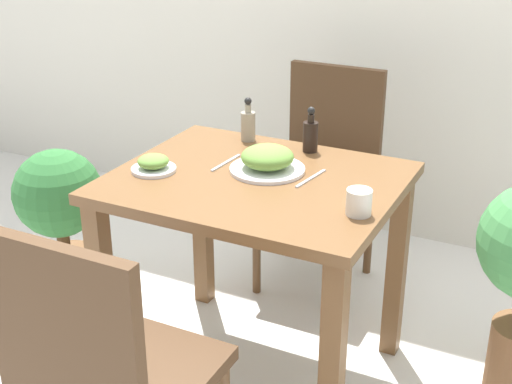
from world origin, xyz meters
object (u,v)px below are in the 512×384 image
side_plate (153,164)px  drink_cup (359,202)px  potted_plant_left (61,225)px  condiment_bottle (310,135)px  food_plate (267,160)px  chair_far (324,165)px  sauce_bottle (248,124)px  chair_near (104,370)px

side_plate → drink_cup: drink_cup is taller
potted_plant_left → condiment_bottle: bearing=18.5°
food_plate → potted_plant_left: bearing=-175.5°
condiment_bottle → chair_far: bearing=104.0°
food_plate → sauce_bottle: size_ratio=1.53×
potted_plant_left → side_plate: bearing=-10.7°
drink_cup → condiment_bottle: condiment_bottle is taller
side_plate → potted_plant_left: size_ratio=0.21×
sauce_bottle → condiment_bottle: same height
chair_far → condiment_bottle: chair_far is taller
sauce_bottle → condiment_bottle: 0.24m
chair_near → side_plate: (-0.29, 0.66, 0.24)m
side_plate → chair_near: bearing=-66.4°
chair_near → chair_far: size_ratio=1.00×
chair_far → condiment_bottle: 0.52m
chair_near → sauce_bottle: 1.11m
chair_near → side_plate: bearing=-66.4°
condiment_bottle → potted_plant_left: bearing=-161.5°
chair_far → side_plate: bearing=-108.3°
chair_near → drink_cup: 0.80m
side_plate → food_plate: bearing=26.6°
chair_far → food_plate: size_ratio=3.72×
chair_near → food_plate: (0.03, 0.83, 0.26)m
side_plate → potted_plant_left: (-0.51, 0.10, -0.37)m
condiment_bottle → potted_plant_left: condiment_bottle is taller
food_plate → sauce_bottle: bearing=128.7°
chair_far → side_plate: 0.89m
chair_near → condiment_bottle: size_ratio=5.69×
sauce_bottle → condiment_bottle: (0.24, -0.01, 0.00)m
condiment_bottle → potted_plant_left: size_ratio=0.23×
food_plate → side_plate: (-0.32, -0.16, -0.01)m
sauce_bottle → potted_plant_left: sauce_bottle is taller
chair_near → chair_far: same height
chair_far → food_plate: chair_far is taller
sauce_bottle → potted_plant_left: 0.82m
drink_cup → sauce_bottle: 0.69m
side_plate → potted_plant_left: side_plate is taller
chair_far → drink_cup: bearing=-63.2°
side_plate → sauce_bottle: sauce_bottle is taller
chair_near → sauce_bottle: size_ratio=5.69×
chair_near → food_plate: bearing=-92.4°
drink_cup → condiment_bottle: 0.51m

